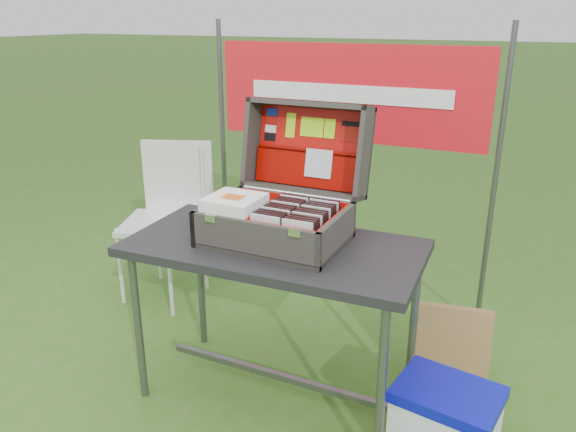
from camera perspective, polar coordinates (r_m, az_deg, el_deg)
The scene contains 96 objects.
ground at distance 2.85m, azimuth -2.66°, elevation -17.53°, with size 80.00×80.00×0.00m, color #316117.
table at distance 2.60m, azimuth -1.33°, elevation -10.89°, with size 1.27×0.63×0.79m, color #2A2A2C, non-canonical shape.
table_top at distance 2.43m, azimuth -1.40°, elevation -3.25°, with size 1.27×0.63×0.04m, color #2A2A2C.
table_leg_fl at distance 2.71m, azimuth -14.97°, elevation -10.76°, with size 0.04×0.04×0.75m, color #59595B.
table_leg_fr at distance 2.25m, azimuth 9.41°, elevation -17.43°, with size 0.04×0.04×0.75m, color #59595B.
table_leg_bl at distance 3.07m, azimuth -8.86°, elevation -6.52°, with size 0.04×0.04×0.75m, color #59595B.
table_leg_br at distance 2.67m, azimuth 12.59°, elevation -11.14°, with size 0.04×0.04×0.75m, color #59595B.
table_brace at distance 2.76m, azimuth -1.28°, elevation -15.84°, with size 1.12×0.03×0.03m, color #59595B.
suitcase at distance 2.41m, azimuth -0.73°, elevation 3.99°, with size 0.59×0.58×0.55m, color #47413B, non-canonical shape.
suitcase_base_bottom at distance 2.44m, azimuth -1.32°, elevation -2.35°, with size 0.59×0.42×0.02m, color #47413B.
suitcase_base_wall_front at distance 2.25m, azimuth -3.58°, elevation -2.49°, with size 0.59×0.02×0.16m, color #47413B.
suitcase_base_wall_back at distance 2.59m, azimuth 0.63°, elevation 0.53°, with size 0.59×0.02×0.16m, color #47413B.
suitcase_base_wall_left at distance 2.55m, azimuth -7.03°, elevation 0.09°, with size 0.02×0.42×0.16m, color #47413B.
suitcase_base_wall_right at distance 2.31m, azimuth 4.96°, elevation -1.93°, with size 0.02×0.42×0.16m, color #47413B.
suitcase_liner_floor at distance 2.44m, azimuth -1.32°, elevation -2.04°, with size 0.54×0.37×0.01m, color red.
suitcase_latch_left at distance 2.31m, azimuth -7.88°, elevation -0.24°, with size 0.05×0.01×0.03m, color silver.
suitcase_latch_right at distance 2.14m, azimuth 0.68°, elevation -1.72°, with size 0.05×0.01×0.03m, color silver.
suitcase_hinge at distance 2.57m, azimuth 0.75°, elevation 2.27°, with size 0.02×0.02×0.53m, color silver.
suitcase_lid_back at distance 2.69m, azimuth 2.42°, elevation 6.93°, with size 0.59×0.42×0.02m, color #47413B.
suitcase_lid_rim_far at distance 2.63m, azimuth 2.26°, elevation 11.25°, with size 0.59×0.02×0.16m, color #47413B.
suitcase_lid_rim_near at distance 2.64m, azimuth 1.46°, elevation 2.64°, with size 0.59×0.02×0.16m, color #47413B.
suitcase_lid_rim_left at distance 2.75m, azimuth -3.60°, elevation 7.48°, with size 0.02×0.42×0.16m, color #47413B.
suitcase_lid_rim_right at distance 2.53m, azimuth 7.78°, elevation 6.26°, with size 0.02×0.42×0.16m, color #47413B.
suitcase_lid_liner at distance 2.68m, azimuth 2.30°, elevation 6.93°, with size 0.54×0.37×0.01m, color red.
suitcase_liner_wall_front at distance 2.26m, azimuth -3.41°, elevation -2.10°, with size 0.54×0.01×0.13m, color red.
suitcase_liner_wall_back at distance 2.57m, azimuth 0.50°, elevation 0.68°, with size 0.54×0.01×0.13m, color red.
suitcase_liner_wall_left at distance 2.54m, azimuth -6.76°, elevation 0.28°, with size 0.01×0.37×0.13m, color red.
suitcase_liner_wall_right at distance 2.31m, azimuth 4.63°, elevation -1.61°, with size 0.01×0.37×0.13m, color red.
suitcase_lid_pocket at distance 2.66m, azimuth 1.95°, elevation 4.83°, with size 0.52×0.17×0.03m, color #850600.
suitcase_pocket_edge at distance 2.65m, azimuth 2.07°, elevation 6.63°, with size 0.51×0.02×0.02m, color #850600.
suitcase_pocket_cd at distance 2.62m, azimuth 3.13°, elevation 5.35°, with size 0.13×0.13×0.01m, color silver.
lid_sticker_cc_a at distance 2.76m, azimuth -1.64°, elevation 10.51°, with size 0.06×0.04×0.00m, color #1933B2.
lid_sticker_cc_b at distance 2.76m, azimuth -1.71°, elevation 9.68°, with size 0.06×0.04×0.00m, color #9C130A.
lid_sticker_cc_c at distance 2.76m, azimuth -1.78°, elevation 8.85°, with size 0.06×0.04×0.00m, color white.
lid_sticker_cc_d at distance 2.76m, azimuth -1.85°, elevation 8.02°, with size 0.06×0.04×0.00m, color black.
lid_card_neon_tall at distance 2.71m, azimuth 0.27°, elevation 9.20°, with size 0.05×0.12×0.00m, color #A9E917.
lid_card_neon_main at distance 2.67m, azimuth 2.45°, elevation 9.01°, with size 0.12×0.09×0.00m, color #A9E917.
lid_card_neon_small at distance 2.64m, azimuth 4.26°, elevation 8.84°, with size 0.05×0.09×0.00m, color #A9E917.
lid_sticker_band at distance 2.60m, azimuth 6.44°, elevation 8.62°, with size 0.11×0.11×0.00m, color #9C130A.
lid_sticker_band_bar at distance 2.60m, azimuth 6.51°, elevation 9.27°, with size 0.09×0.02×0.00m, color black.
cd_left_0 at distance 2.26m, azimuth -2.33°, elevation -1.74°, with size 0.13×0.01×0.15m, color silver.
cd_left_1 at distance 2.28m, azimuth -2.06°, elevation -1.55°, with size 0.13×0.01×0.15m, color black.
cd_left_2 at distance 2.30m, azimuth -1.80°, elevation -1.36°, with size 0.13×0.01×0.15m, color black.
cd_left_3 at distance 2.32m, azimuth -1.54°, elevation -1.17°, with size 0.13×0.01×0.15m, color black.
cd_left_4 at distance 2.34m, azimuth -1.29°, elevation -0.99°, with size 0.13×0.01×0.15m, color silver.
cd_left_5 at distance 2.36m, azimuth -1.04°, elevation -0.81°, with size 0.13×0.01×0.15m, color black.
cd_left_6 at distance 2.37m, azimuth -0.79°, elevation -0.63°, with size 0.13×0.01×0.15m, color black.
cd_left_7 at distance 2.39m, azimuth -0.55°, elevation -0.46°, with size 0.13×0.01×0.15m, color black.
cd_left_8 at distance 2.41m, azimuth -0.31°, elevation -0.28°, with size 0.13×0.01×0.15m, color silver.
cd_left_9 at distance 2.43m, azimuth -0.07°, elevation -0.11°, with size 0.13×0.01×0.15m, color black.
cd_left_10 at distance 2.45m, azimuth 0.16°, elevation 0.05°, with size 0.13×0.01×0.15m, color black.
cd_left_11 at distance 2.47m, azimuth 0.38°, elevation 0.22°, with size 0.13×0.01×0.15m, color black.
cd_left_12 at distance 2.49m, azimuth 0.61°, elevation 0.38°, with size 0.13×0.01×0.15m, color silver.
cd_left_13 at distance 2.51m, azimuth 0.83°, elevation 0.54°, with size 0.13×0.01×0.15m, color black.
cd_right_0 at distance 2.20m, azimuth 0.95°, elevation -2.32°, with size 0.13×0.01×0.15m, color silver.
cd_right_1 at distance 2.22m, azimuth 1.20°, elevation -2.12°, with size 0.13×0.01×0.15m, color black.
cd_right_2 at distance 2.24m, azimuth 1.44°, elevation -1.92°, with size 0.13×0.01×0.15m, color black.
cd_right_3 at distance 2.26m, azimuth 1.68°, elevation -1.72°, with size 0.13×0.01×0.15m, color black.
cd_right_4 at distance 2.28m, azimuth 1.91°, elevation -1.53°, with size 0.13×0.01×0.15m, color silver.
cd_right_5 at distance 2.30m, azimuth 2.14°, elevation -1.34°, with size 0.13×0.01×0.15m, color black.
cd_right_6 at distance 2.32m, azimuth 2.36°, elevation -1.15°, with size 0.13×0.01×0.15m, color black.
cd_right_7 at distance 2.34m, azimuth 2.59°, elevation -0.97°, with size 0.13×0.01×0.15m, color black.
cd_right_8 at distance 2.36m, azimuth 2.80°, elevation -0.79°, with size 0.13×0.01×0.15m, color silver.
cd_right_9 at distance 2.38m, azimuth 3.02°, elevation -0.61°, with size 0.13×0.01×0.15m, color black.
cd_right_10 at distance 2.40m, azimuth 3.23°, elevation -0.44°, with size 0.13×0.01×0.15m, color black.
cd_right_11 at distance 2.42m, azimuth 3.43°, elevation -0.26°, with size 0.13×0.01×0.15m, color black.
cd_right_12 at distance 2.44m, azimuth 3.64°, elevation -0.10°, with size 0.13×0.01×0.15m, color silver.
cd_right_13 at distance 2.46m, azimuth 3.84°, elevation 0.07°, with size 0.13×0.01×0.15m, color black.
songbook_0 at distance 2.39m, azimuth -5.45°, elevation 0.89°, with size 0.22×0.22×0.01m, color white.
songbook_1 at distance 2.39m, azimuth -5.46°, elevation 1.01°, with size 0.22×0.22×0.01m, color white.
songbook_2 at distance 2.39m, azimuth -5.46°, elevation 1.12°, with size 0.22×0.22×0.01m, color white.
songbook_3 at distance 2.39m, azimuth -5.47°, elevation 1.23°, with size 0.22×0.22×0.01m, color white.
songbook_4 at distance 2.39m, azimuth -5.47°, elevation 1.35°, with size 0.22×0.22×0.01m, color white.
songbook_5 at distance 2.39m, azimuth -5.47°, elevation 1.46°, with size 0.22×0.22×0.01m, color white.
songbook_6 at distance 2.39m, azimuth -5.48°, elevation 1.57°, with size 0.22×0.22×0.01m, color white.
songbook_7 at distance 2.38m, azimuth -5.48°, elevation 1.69°, with size 0.22×0.22×0.01m, color white.
songbook_8 at distance 2.38m, azimuth -5.49°, elevation 1.80°, with size 0.22×0.22×0.01m, color white.
songbook_9 at distance 2.38m, azimuth -5.49°, elevation 1.92°, with size 0.22×0.22×0.01m, color white.
songbook_graphic at distance 2.37m, azimuth -5.61°, elevation 1.94°, with size 0.09×0.07×0.00m, color #D85919.
cooler at distance 2.48m, azimuth 15.60°, elevation -19.83°, with size 0.40×0.30×0.35m, color white, non-canonical shape.
cooler_body at distance 2.49m, azimuth 15.55°, elevation -20.25°, with size 0.38×0.28×0.30m, color white.
cooler_lid at distance 2.39m, azimuth 15.95°, elevation -17.03°, with size 0.40×0.30×0.05m, color #090FA3.
chair at distance 3.58m, azimuth -12.80°, elevation -0.90°, with size 0.45×0.49×0.98m, color silver, non-canonical shape.
chair_seat at distance 3.57m, azimuth -12.81°, elevation -0.73°, with size 0.45×0.45×0.03m, color silver.
chair_backrest at distance 3.66m, azimuth -11.09°, elevation 3.93°, with size 0.45×0.03×0.47m, color silver.
chair_leg_fl at distance 3.65m, azimuth -16.70°, elevation -4.91°, with size 0.02×0.02×0.50m, color silver.
chair_leg_fr at distance 3.42m, azimuth -11.89°, elevation -6.16°, with size 0.02×0.02×0.50m, color silver.
chair_leg_bl at distance 3.91m, azimuth -13.06°, elevation -2.87°, with size 0.02×0.02×0.50m, color silver.
chair_leg_br at distance 3.70m, azimuth -8.40°, elevation -3.89°, with size 0.02×0.02×0.50m, color silver.
chair_upright_left at distance 3.77m, azimuth -13.42°, elevation 4.07°, with size 0.02×0.02×0.47m, color silver.
chair_upright_right at distance 3.55m, azimuth -8.59°, elevation 3.43°, with size 0.02×0.02×0.47m, color silver.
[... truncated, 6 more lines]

